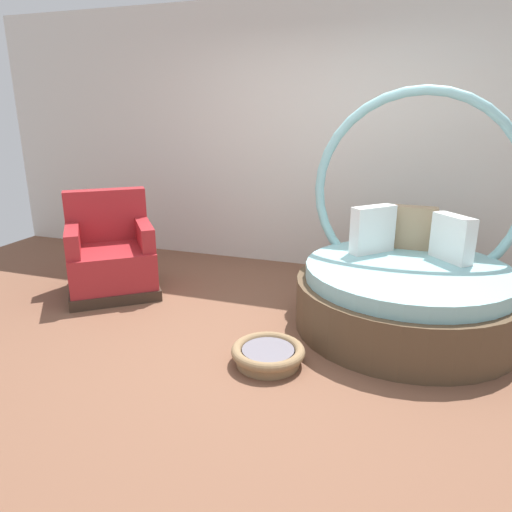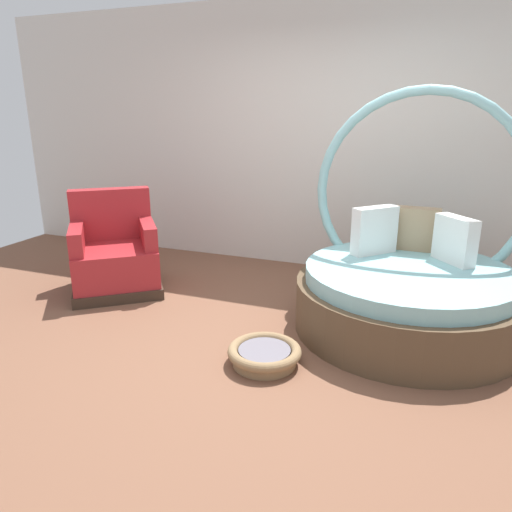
# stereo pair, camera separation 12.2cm
# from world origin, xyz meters

# --- Properties ---
(ground_plane) EXTENTS (8.00, 8.00, 0.02)m
(ground_plane) POSITION_xyz_m (0.00, 0.00, -0.01)
(ground_plane) COLOR brown
(back_wall) EXTENTS (8.00, 0.12, 2.76)m
(back_wall) POSITION_xyz_m (0.00, 2.08, 1.38)
(back_wall) COLOR silver
(back_wall) RESTS_ON ground_plane
(round_daybed) EXTENTS (1.72, 1.72, 1.87)m
(round_daybed) POSITION_xyz_m (0.96, 0.77, 0.37)
(round_daybed) COLOR brown
(round_daybed) RESTS_ON ground_plane
(red_armchair) EXTENTS (1.12, 1.12, 0.94)m
(red_armchair) POSITION_xyz_m (-1.73, 0.64, 0.33)
(red_armchair) COLOR #38281E
(red_armchair) RESTS_ON ground_plane
(pet_basket) EXTENTS (0.51, 0.51, 0.13)m
(pet_basket) POSITION_xyz_m (0.11, -0.21, 0.07)
(pet_basket) COLOR #8E704C
(pet_basket) RESTS_ON ground_plane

